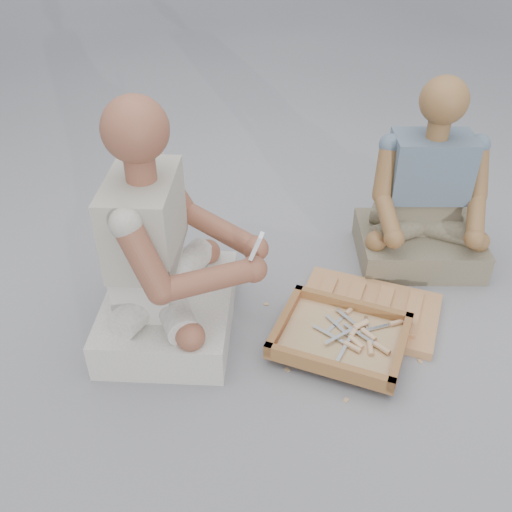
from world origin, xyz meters
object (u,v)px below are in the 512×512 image
(carved_panel, at_px, (368,310))
(tool_tray, at_px, (340,337))
(craftsman, at_px, (163,261))
(companion, at_px, (425,204))

(carved_panel, bearing_deg, tool_tray, -108.66)
(craftsman, height_order, companion, craftsman)
(tool_tray, bearing_deg, craftsman, -174.59)
(tool_tray, bearing_deg, carved_panel, 71.34)
(tool_tray, relative_size, companion, 0.61)
(carved_panel, height_order, tool_tray, tool_tray)
(tool_tray, height_order, companion, companion)
(carved_panel, distance_m, craftsman, 0.90)
(craftsman, relative_size, companion, 1.13)
(carved_panel, distance_m, tool_tray, 0.26)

